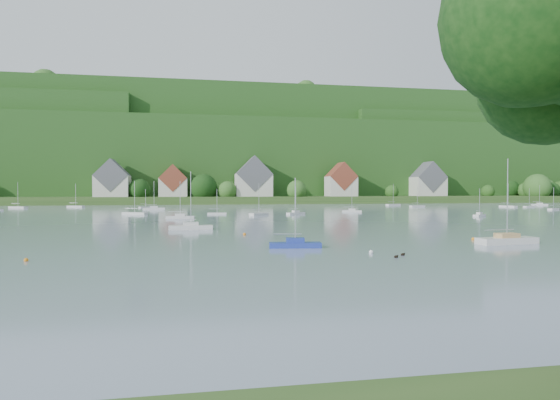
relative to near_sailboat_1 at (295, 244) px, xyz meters
name	(u,v)px	position (x,y,z in m)	size (l,w,h in m)	color
far_shore_strip	(240,199)	(9.30, 169.89, 1.08)	(600.00, 60.00, 3.00)	#28491B
forested_ridge	(231,162)	(9.69, 238.46, 22.47)	(620.00, 181.22, 69.89)	#164215
village_building_0	(112,181)	(-45.70, 156.89, 9.10)	(14.00, 10.40, 16.00)	beige
village_building_1	(173,183)	(-20.70, 158.89, 8.34)	(12.00, 9.36, 14.00)	beige
village_building_2	(253,180)	(14.30, 157.89, 9.85)	(16.00, 11.44, 18.00)	beige
village_building_3	(341,182)	(54.30, 155.89, 9.01)	(13.00, 10.40, 15.50)	beige
village_building_4	(428,182)	(99.30, 159.89, 9.17)	(15.00, 10.40, 16.50)	beige
near_sailboat_1	(295,244)	(0.00, 0.00, 0.00)	(5.64, 2.23, 7.41)	#223798
near_sailboat_2	(507,239)	(24.40, -0.83, 0.07)	(7.33, 2.76, 9.66)	silver
near_sailboat_6	(191,226)	(-11.23, 24.42, 0.05)	(6.62, 1.86, 8.94)	silver
mooring_buoy_0	(26,261)	(-24.70, -5.17, -0.42)	(0.38, 0.38, 0.38)	orange
mooring_buoy_1	(371,253)	(6.32, -5.58, -0.42)	(0.41, 0.41, 0.41)	white
mooring_buoy_2	(473,240)	(22.87, 3.33, -0.42)	(0.42, 0.42, 0.42)	orange
mooring_buoy_3	(244,235)	(-3.98, 14.23, -0.42)	(0.42, 0.42, 0.42)	orange
duck_pair	(400,255)	(8.09, -8.14, -0.32)	(1.64, 1.47, 0.31)	black
far_sailboat_cluster	(290,209)	(17.16, 88.54, -0.04)	(192.37, 75.64, 8.71)	silver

